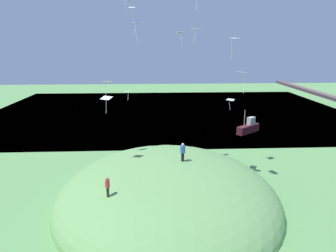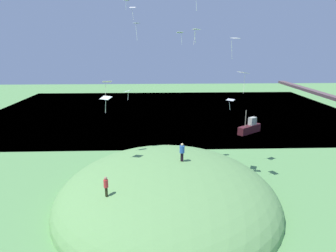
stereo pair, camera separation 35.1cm
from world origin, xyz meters
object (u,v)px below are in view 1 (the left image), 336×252
kite_4 (107,82)px  kite_5 (235,39)px  kite_9 (243,74)px  person_walking_path (107,184)px  kite_3 (194,31)px  kite_10 (197,30)px  kite_0 (128,91)px  kite_1 (106,99)px  kite_7 (132,8)px  person_watching_kites (183,150)px  kite_6 (136,24)px  boat_on_lake (249,128)px  kite_8 (230,100)px  kite_2 (126,1)px  mooring_post (168,147)px  kite_11 (180,33)px

kite_4 → kite_5: (-3.75, 13.69, 4.21)m
kite_9 → person_walking_path: bearing=-56.8°
kite_3 → kite_10: size_ratio=1.46×
kite_0 → kite_1: size_ratio=0.74×
person_walking_path → kite_7: size_ratio=1.03×
person_watching_kites → kite_10: size_ratio=1.37×
kite_7 → kite_9: size_ratio=0.74×
kite_6 → kite_9: kite_6 is taller
kite_5 → kite_9: (3.94, 0.04, -3.37)m
kite_3 → kite_4: kite_3 is taller
kite_1 → kite_3: 16.50m
boat_on_lake → kite_0: kite_0 is taller
boat_on_lake → person_watching_kites: person_watching_kites is taller
kite_8 → kite_10: bearing=-58.7°
kite_7 → kite_2: bearing=-2.5°
kite_8 → mooring_post: bearing=-143.8°
boat_on_lake → kite_2: kite_2 is taller
kite_8 → kite_9: size_ratio=0.61×
person_watching_kites → kite_2: kite_2 is taller
kite_4 → kite_9: bearing=89.2°
kite_6 → kite_8: 15.36m
kite_5 → kite_8: kite_5 is taller
kite_0 → kite_7: bearing=178.9°
kite_0 → kite_1: 5.60m
boat_on_lake → kite_2: size_ratio=4.22×
kite_4 → kite_10: kite_10 is taller
boat_on_lake → kite_8: bearing=-152.7°
person_walking_path → kite_0: kite_0 is taller
kite_2 → kite_6: (-3.89, 0.84, -2.27)m
kite_1 → kite_6: (-12.05, 2.31, 7.28)m
kite_5 → kite_11: (-1.44, -5.98, 0.69)m
kite_7 → person_watching_kites: bearing=20.1°
kite_1 → kite_7: (-14.02, 1.73, 9.38)m
person_watching_kites → kite_7: bearing=-51.3°
kite_5 → kite_11: kite_11 is taller
kite_3 → kite_7: 8.69m
kite_10 → kite_4: bearing=-93.2°
kite_6 → kite_2: bearing=-12.2°
kite_3 → kite_11: bearing=-28.2°
kite_4 → kite_11: (-5.19, 7.71, 4.90)m
kite_1 → kite_4: bearing=-174.6°
kite_4 → kite_7: size_ratio=0.94×
boat_on_lake → kite_4: 30.34m
kite_1 → kite_9: bearing=100.2°
boat_on_lake → kite_3: kite_3 is taller
kite_2 → kite_3: kite_2 is taller
boat_on_lake → kite_3: 21.68m
kite_5 → kite_7: size_ratio=1.39×
kite_5 → kite_10: 6.49m
kite_2 → kite_1: bearing=-10.2°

